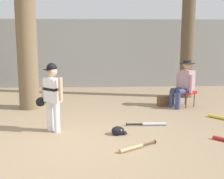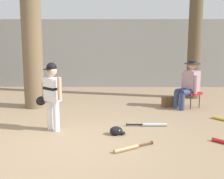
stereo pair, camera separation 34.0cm
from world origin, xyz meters
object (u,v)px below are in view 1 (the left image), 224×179
object	(u,v)px
tree_near_player	(25,0)
young_ballplayer	(52,93)
bat_yellow_trainer	(221,118)
bat_aluminum_silver	(151,124)
seated_spectator	(184,82)
batting_helmet_black	(118,131)
handbag_beside_stool	(164,101)
bat_wood_tan	(134,147)
folding_stool	(186,93)
tree_behind_spectator	(188,18)

from	to	relation	value
tree_near_player	young_ballplayer	distance (m)	2.83
bat_yellow_trainer	bat_aluminum_silver	bearing A→B (deg)	-166.39
young_ballplayer	seated_spectator	size ratio (longest dim) A/B	1.09
batting_helmet_black	bat_aluminum_silver	bearing A→B (deg)	36.30
handbag_beside_stool	bat_wood_tan	world-z (taller)	handbag_beside_stool
folding_stool	batting_helmet_black	xyz separation A→B (m)	(-1.92, -2.16, -0.29)
tree_behind_spectator	bat_aluminum_silver	xyz separation A→B (m)	(-1.58, -2.90, -2.31)
batting_helmet_black	handbag_beside_stool	bearing A→B (deg)	58.55
handbag_beside_stool	batting_helmet_black	world-z (taller)	handbag_beside_stool
bat_wood_tan	batting_helmet_black	size ratio (longest dim) A/B	2.35
folding_stool	bat_aluminum_silver	xyz separation A→B (m)	(-1.21, -1.64, -0.33)
folding_stool	bat_yellow_trainer	distance (m)	1.35
bat_aluminum_silver	bat_yellow_trainer	bearing A→B (deg)	13.61
tree_near_player	batting_helmet_black	bearing A→B (deg)	-46.38
seated_spectator	bat_aluminum_silver	distance (m)	2.04
folding_stool	handbag_beside_stool	distance (m)	0.59
young_ballplayer	bat_yellow_trainer	size ratio (longest dim) A/B	2.10
seated_spectator	handbag_beside_stool	bearing A→B (deg)	162.53
young_ballplayer	batting_helmet_black	world-z (taller)	young_ballplayer
folding_stool	bat_aluminum_silver	bearing A→B (deg)	-126.36
tree_behind_spectator	seated_spectator	xyz separation A→B (m)	(-0.46, -1.31, -1.70)
bat_aluminum_silver	handbag_beside_stool	bearing A→B (deg)	68.91
handbag_beside_stool	bat_wood_tan	bearing A→B (deg)	-111.39
young_ballplayer	bat_wood_tan	bearing A→B (deg)	-35.53
young_ballplayer	batting_helmet_black	distance (m)	1.42
seated_spectator	bat_aluminum_silver	xyz separation A→B (m)	(-1.12, -1.59, -0.61)
seated_spectator	batting_helmet_black	distance (m)	2.85
tree_near_player	tree_behind_spectator	distance (m)	4.55
bat_yellow_trainer	bat_wood_tan	bearing A→B (deg)	-141.88
seated_spectator	bat_yellow_trainer	bearing A→B (deg)	-67.79
tree_behind_spectator	bat_aluminum_silver	size ratio (longest dim) A/B	6.35
young_ballplayer	bat_yellow_trainer	xyz separation A→B (m)	(3.55, 0.65, -0.71)
handbag_beside_stool	bat_aluminum_silver	bearing A→B (deg)	-111.09
handbag_beside_stool	bat_aluminum_silver	distance (m)	1.86
bat_yellow_trainer	batting_helmet_black	world-z (taller)	batting_helmet_black
seated_spectator	bat_wood_tan	world-z (taller)	seated_spectator
young_ballplayer	batting_helmet_black	bearing A→B (deg)	-12.24
young_ballplayer	folding_stool	distance (m)	3.69
young_ballplayer	folding_stool	size ratio (longest dim) A/B	2.38
seated_spectator	bat_yellow_trainer	world-z (taller)	seated_spectator
tree_near_player	bat_yellow_trainer	bearing A→B (deg)	-16.10
seated_spectator	bat_wood_tan	xyz separation A→B (m)	(-1.63, -2.86, -0.61)
young_ballplayer	folding_stool	world-z (taller)	young_ballplayer
tree_behind_spectator	young_ballplayer	bearing A→B (deg)	-138.05
tree_behind_spectator	bat_yellow_trainer	distance (m)	3.41
tree_near_player	batting_helmet_black	distance (m)	3.97
bat_aluminum_silver	bat_wood_tan	distance (m)	1.37
tree_behind_spectator	folding_stool	distance (m)	2.37
tree_near_player	handbag_beside_stool	world-z (taller)	tree_near_player
folding_stool	bat_wood_tan	bearing A→B (deg)	-120.50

